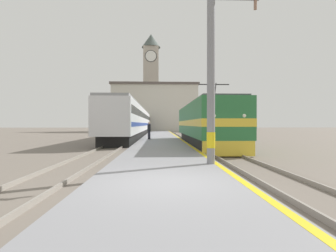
{
  "coord_description": "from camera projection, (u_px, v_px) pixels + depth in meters",
  "views": [
    {
      "loc": [
        -0.21,
        -6.76,
        1.78
      ],
      "look_at": [
        0.76,
        21.12,
        1.58
      ],
      "focal_mm": 28.0,
      "sensor_mm": 36.0,
      "label": 1
    }
  ],
  "objects": [
    {
      "name": "passenger_train",
      "position": [
        139.0,
        122.0,
        44.76
      ],
      "size": [
        2.92,
        53.27,
        3.96
      ],
      "color": "black",
      "rests_on": "ground"
    },
    {
      "name": "clock_tower",
      "position": [
        151.0,
        79.0,
        69.99
      ],
      "size": [
        4.98,
        4.98,
        25.85
      ],
      "color": "#ADA393",
      "rests_on": "ground"
    },
    {
      "name": "catenary_mast",
      "position": [
        212.0,
        73.0,
        9.9
      ],
      "size": [
        2.01,
        0.32,
        7.09
      ],
      "color": "gray",
      "rests_on": "platform"
    },
    {
      "name": "rail_track_near",
      "position": [
        189.0,
        138.0,
        31.88
      ],
      "size": [
        2.83,
        140.0,
        0.16
      ],
      "color": "#70665B",
      "rests_on": "ground"
    },
    {
      "name": "locomotive_train",
      "position": [
        204.0,
        124.0,
        21.18
      ],
      "size": [
        2.92,
        15.27,
        4.45
      ],
      "color": "black",
      "rests_on": "ground"
    },
    {
      "name": "platform",
      "position": [
        161.0,
        138.0,
        31.76
      ],
      "size": [
        4.25,
        140.0,
        0.28
      ],
      "color": "gray",
      "rests_on": "ground"
    },
    {
      "name": "station_building",
      "position": [
        155.0,
        108.0,
        62.36
      ],
      "size": [
        20.22,
        8.18,
        11.26
      ],
      "color": "beige",
      "rests_on": "ground"
    },
    {
      "name": "rail_track_far",
      "position": [
        131.0,
        139.0,
        31.63
      ],
      "size": [
        2.83,
        140.0,
        0.16
      ],
      "color": "#70665B",
      "rests_on": "ground"
    },
    {
      "name": "ground_plane",
      "position": [
        160.0,
        137.0,
        36.76
      ],
      "size": [
        200.0,
        200.0,
        0.0
      ],
      "primitive_type": "plane",
      "color": "#70665B"
    },
    {
      "name": "person_on_platform",
      "position": [
        149.0,
        130.0,
        26.07
      ],
      "size": [
        0.34,
        0.34,
        1.72
      ],
      "color": "#23232D",
      "rests_on": "platform"
    }
  ]
}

